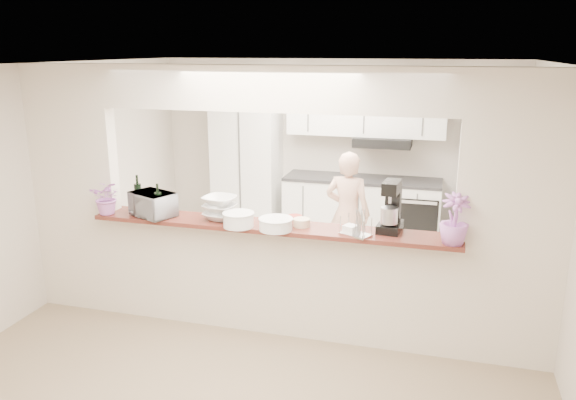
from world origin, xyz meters
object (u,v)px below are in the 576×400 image
at_px(refrigerator, 487,193).
at_px(toaster_oven, 153,204).
at_px(stand_mixer, 391,208).
at_px(person, 348,215).

bearing_deg(refrigerator, toaster_oven, -139.33).
height_order(stand_mixer, person, stand_mixer).
height_order(toaster_oven, stand_mixer, stand_mixer).
bearing_deg(toaster_oven, refrigerator, 64.25).
bearing_deg(refrigerator, person, -146.56).
xyz_separation_m(toaster_oven, person, (1.59, 1.69, -0.46)).
distance_m(toaster_oven, stand_mixer, 2.23).
height_order(refrigerator, stand_mixer, refrigerator).
relative_size(toaster_oven, stand_mixer, 0.93).
xyz_separation_m(refrigerator, toaster_oven, (-3.20, -2.75, 0.36)).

